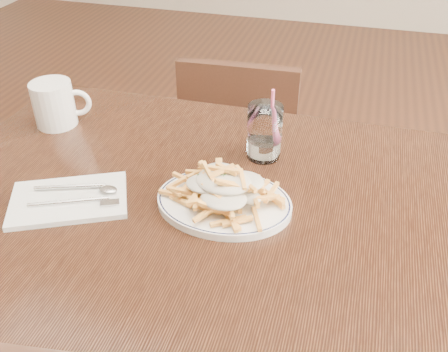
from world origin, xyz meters
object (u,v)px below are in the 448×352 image
(chair_far, at_px, (241,150))
(water_glass, at_px, (264,135))
(fries_plate, at_px, (224,202))
(loaded_fries, at_px, (224,185))
(table, at_px, (220,234))
(coffee_mug, at_px, (55,104))

(chair_far, height_order, water_glass, water_glass)
(fries_plate, bearing_deg, loaded_fries, -176.42)
(table, xyz_separation_m, coffee_mug, (-0.47, 0.19, 0.13))
(fries_plate, xyz_separation_m, water_glass, (0.03, 0.20, 0.04))
(loaded_fries, xyz_separation_m, coffee_mug, (-0.48, 0.20, 0.00))
(water_glass, bearing_deg, fries_plate, -99.88)
(loaded_fries, bearing_deg, chair_far, 100.99)
(chair_far, bearing_deg, coffee_mug, -125.54)
(chair_far, relative_size, fries_plate, 2.62)
(chair_far, distance_m, loaded_fries, 0.78)
(chair_far, height_order, coffee_mug, coffee_mug)
(chair_far, bearing_deg, water_glass, -71.06)
(table, distance_m, coffee_mug, 0.52)
(chair_far, relative_size, coffee_mug, 5.94)
(fries_plate, bearing_deg, water_glass, 80.12)
(chair_far, bearing_deg, table, -79.68)
(fries_plate, height_order, coffee_mug, coffee_mug)
(chair_far, bearing_deg, fries_plate, -79.01)
(table, xyz_separation_m, loaded_fries, (0.01, -0.01, 0.13))
(table, bearing_deg, water_glass, 76.91)
(fries_plate, bearing_deg, chair_far, 100.99)
(fries_plate, height_order, water_glass, water_glass)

